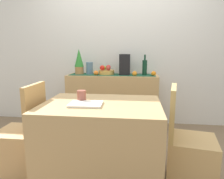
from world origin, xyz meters
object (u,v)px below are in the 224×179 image
object	(u,v)px
coffee_maker	(125,65)
coffee_cup	(82,96)
sideboard_console	(112,101)
ceramic_vase	(90,68)
chair_near_window	(22,148)
wine_bottle	(145,67)
fruit_bowl	(106,72)
dining_table	(101,142)
potted_plant	(79,61)
chair_by_corner	(189,158)
open_book	(86,104)

from	to	relation	value
coffee_maker	coffee_cup	xyz separation A→B (m)	(-0.31, -1.38, -0.19)
sideboard_console	ceramic_vase	size ratio (longest dim) A/B	7.25
ceramic_vase	chair_near_window	bearing A→B (deg)	-104.21
coffee_maker	coffee_cup	distance (m)	1.42
wine_bottle	coffee_maker	xyz separation A→B (m)	(-0.30, 0.00, 0.04)
fruit_bowl	dining_table	size ratio (longest dim) A/B	0.23
coffee_maker	chair_near_window	size ratio (longest dim) A/B	0.35
chair_near_window	potted_plant	bearing A→B (deg)	82.19
fruit_bowl	dining_table	distance (m)	1.52
wine_bottle	coffee_cup	distance (m)	1.51
dining_table	ceramic_vase	bearing A→B (deg)	106.80
chair_by_corner	wine_bottle	bearing A→B (deg)	104.68
ceramic_vase	potted_plant	world-z (taller)	potted_plant
open_book	coffee_cup	distance (m)	0.15
chair_near_window	open_book	bearing A→B (deg)	-6.33
ceramic_vase	dining_table	distance (m)	1.59
fruit_bowl	dining_table	bearing A→B (deg)	-83.39
fruit_bowl	coffee_cup	world-z (taller)	fruit_bowl
sideboard_console	wine_bottle	bearing A→B (deg)	0.00
wine_bottle	chair_by_corner	size ratio (longest dim) A/B	0.34
potted_plant	open_book	bearing A→B (deg)	-72.44
potted_plant	chair_by_corner	bearing A→B (deg)	-45.71
dining_table	fruit_bowl	bearing A→B (deg)	96.61
sideboard_console	dining_table	world-z (taller)	sideboard_console
sideboard_console	fruit_bowl	bearing A→B (deg)	180.00
fruit_bowl	open_book	xyz separation A→B (m)	(0.04, -1.50, -0.12)
wine_bottle	open_book	distance (m)	1.60
dining_table	chair_near_window	xyz separation A→B (m)	(-0.79, 0.00, -0.10)
wine_bottle	ceramic_vase	world-z (taller)	wine_bottle
sideboard_console	chair_by_corner	distance (m)	1.67
dining_table	chair_by_corner	bearing A→B (deg)	0.21
fruit_bowl	ceramic_vase	xyz separation A→B (m)	(-0.26, 0.00, 0.06)
wine_bottle	coffee_maker	world-z (taller)	coffee_maker
chair_near_window	chair_by_corner	world-z (taller)	same
fruit_bowl	open_book	bearing A→B (deg)	-88.32
sideboard_console	ceramic_vase	bearing A→B (deg)	180.00
wine_bottle	ceramic_vase	distance (m)	0.85
sideboard_console	wine_bottle	size ratio (longest dim) A/B	4.47
wine_bottle	potted_plant	world-z (taller)	potted_plant
ceramic_vase	dining_table	bearing A→B (deg)	-73.20
chair_by_corner	chair_near_window	bearing A→B (deg)	-179.90
wine_bottle	chair_near_window	distance (m)	1.99
open_book	dining_table	bearing A→B (deg)	29.10
potted_plant	chair_near_window	distance (m)	1.63
sideboard_console	coffee_maker	world-z (taller)	coffee_maker
dining_table	chair_by_corner	world-z (taller)	chair_by_corner
sideboard_console	coffee_maker	bearing A→B (deg)	0.00
sideboard_console	chair_near_window	distance (m)	1.60
fruit_bowl	coffee_maker	size ratio (longest dim) A/B	0.76
coffee_cup	chair_near_window	world-z (taller)	chair_near_window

